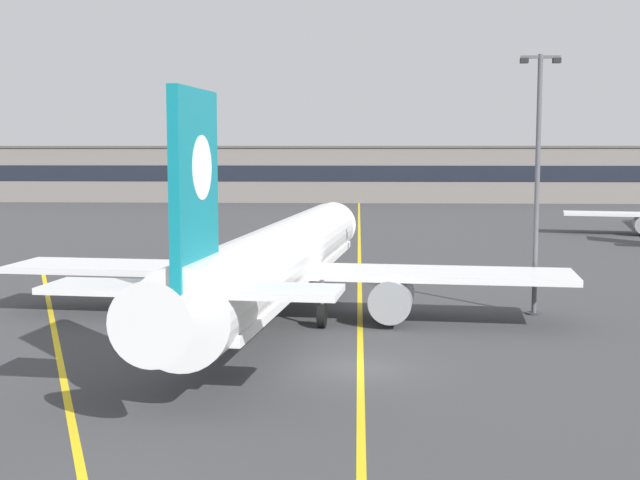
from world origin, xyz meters
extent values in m
plane|color=#3D3D3F|center=(0.00, 0.00, 0.00)|extent=(400.00, 400.00, 0.00)
cube|color=yellow|center=(0.00, 30.00, 0.00)|extent=(1.13, 180.00, 0.01)
cube|color=yellow|center=(-14.00, 2.00, 0.00)|extent=(22.70, 55.77, 0.01)
cylinder|color=white|center=(-4.39, 10.68, 3.50)|extent=(7.77, 36.20, 3.80)
cone|color=white|center=(-2.25, 29.86, 3.50)|extent=(3.88, 2.98, 3.61)
cone|color=white|center=(-6.55, -8.60, 3.90)|extent=(3.14, 3.10, 2.85)
cube|color=white|center=(-4.39, 10.68, 2.46)|extent=(7.38, 33.33, 0.44)
cube|color=black|center=(-2.46, 27.97, 4.17)|extent=(2.95, 1.41, 0.60)
cube|color=white|center=(-4.33, 11.27, 2.65)|extent=(32.34, 8.32, 0.36)
cylinder|color=gray|center=(-10.60, 10.97, 1.43)|extent=(2.69, 3.83, 2.30)
cylinder|color=black|center=(-10.39, 12.81, 1.43)|extent=(1.96, 0.40, 1.95)
cylinder|color=gray|center=(1.72, 9.59, 1.43)|extent=(2.69, 3.83, 2.30)
cylinder|color=black|center=(1.93, 11.43, 1.43)|extent=(1.96, 0.40, 1.95)
cube|color=#0F7A89|center=(-6.15, -5.03, 8.05)|extent=(0.93, 4.81, 7.20)
cylinder|color=white|center=(-6.11, -4.73, 8.77)|extent=(0.70, 2.43, 2.40)
cube|color=white|center=(-6.21, -5.62, 4.36)|extent=(11.24, 4.00, 0.24)
cylinder|color=#4C4C51|center=(-2.78, 25.09, 1.48)|extent=(0.24, 0.24, 1.60)
cylinder|color=black|center=(-2.78, 25.09, 0.45)|extent=(0.50, 0.94, 0.90)
cylinder|color=#4C4C51|center=(-7.20, 8.98, 1.77)|extent=(0.24, 0.24, 1.60)
cylinder|color=black|center=(-7.20, 8.98, 0.65)|extent=(0.54, 1.34, 1.30)
cylinder|color=#4C4C51|center=(-2.03, 8.40, 1.77)|extent=(0.24, 0.24, 1.60)
cylinder|color=black|center=(-2.03, 8.40, 0.65)|extent=(0.54, 1.34, 1.30)
cylinder|color=#515156|center=(10.02, 12.72, 7.37)|extent=(0.28, 0.28, 14.75)
cylinder|color=#333338|center=(10.02, 12.72, 0.05)|extent=(0.90, 0.90, 0.10)
cube|color=#515156|center=(10.02, 12.72, 14.60)|extent=(2.20, 0.16, 0.16)
cube|color=black|center=(9.12, 12.72, 14.40)|extent=(0.44, 0.36, 0.28)
cube|color=black|center=(10.92, 12.72, 14.40)|extent=(0.44, 0.36, 0.28)
cube|color=slate|center=(-0.08, 121.94, 4.91)|extent=(138.95, 12.00, 9.81)
cube|color=black|center=(-0.08, 115.89, 5.31)|extent=(133.39, 0.12, 2.80)
cube|color=#4E4A47|center=(-0.08, 121.94, 10.01)|extent=(139.35, 12.40, 0.40)
camera|label=1|loc=(-0.13, -36.10, 9.40)|focal=47.78mm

